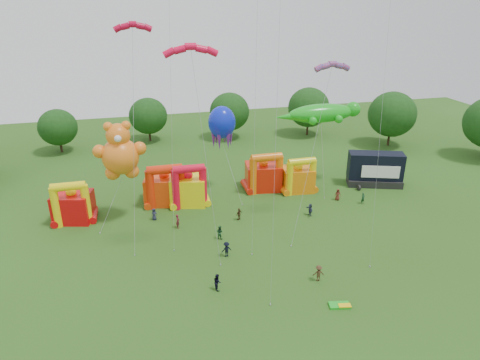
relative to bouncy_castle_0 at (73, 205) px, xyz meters
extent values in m
plane|color=#294C15|center=(20.13, -25.88, -2.32)|extent=(160.00, 160.00, 0.00)
cylinder|color=#352314|center=(58.27, 18.13, -0.46)|extent=(0.44, 0.44, 3.72)
ellipsoid|color=#163D12|center=(58.27, 18.13, 4.09)|extent=(9.30, 9.30, 8.89)
cylinder|color=#352314|center=(45.15, 28.92, -0.57)|extent=(0.44, 0.44, 3.51)
ellipsoid|color=#163D12|center=(45.15, 28.92, 3.72)|extent=(8.77, 8.78, 8.39)
cylinder|color=#352314|center=(28.28, 30.78, -0.67)|extent=(0.44, 0.44, 3.30)
ellipsoid|color=#163D12|center=(28.28, 30.78, 3.36)|extent=(8.25, 8.25, 7.88)
cylinder|color=#352314|center=(11.70, 32.76, -0.78)|extent=(0.44, 0.44, 3.09)
ellipsoid|color=#163D12|center=(11.70, 32.76, 3.00)|extent=(7.73, 7.72, 7.38)
cylinder|color=#352314|center=(-5.31, 29.83, -0.88)|extent=(0.44, 0.44, 2.88)
ellipsoid|color=#163D12|center=(-5.31, 29.83, 2.64)|extent=(7.20, 7.20, 6.88)
cube|color=red|center=(0.00, 0.26, -0.38)|extent=(5.56, 4.87, 3.87)
cylinder|color=yellow|center=(-1.86, -1.12, 0.45)|extent=(1.05, 1.05, 5.53)
cylinder|color=yellow|center=(1.86, -1.12, 0.45)|extent=(1.05, 1.05, 5.53)
cylinder|color=yellow|center=(0.00, -1.12, 3.21)|extent=(4.24, 1.10, 1.10)
sphere|color=yellow|center=(0.00, 0.26, 1.85)|extent=(1.40, 1.40, 1.40)
cube|color=#E63D0C|center=(12.36, 2.90, -0.32)|extent=(6.32, 5.49, 3.99)
cylinder|color=red|center=(10.22, 1.31, 0.53)|extent=(1.21, 1.21, 5.71)
cylinder|color=red|center=(14.50, 1.31, 0.53)|extent=(1.21, 1.21, 5.71)
cylinder|color=red|center=(12.36, 1.31, 3.39)|extent=(4.88, 1.27, 1.27)
sphere|color=red|center=(12.36, 2.90, 1.97)|extent=(1.40, 1.40, 1.40)
cube|color=yellow|center=(15.58, 1.62, -0.25)|extent=(5.70, 4.97, 4.14)
cylinder|color=red|center=(13.66, 0.19, 0.63)|extent=(1.08, 1.08, 5.91)
cylinder|color=red|center=(17.50, 0.19, 0.63)|extent=(1.08, 1.08, 5.91)
cylinder|color=red|center=(15.58, 0.19, 3.59)|extent=(4.38, 1.14, 1.14)
sphere|color=red|center=(15.58, 1.62, 2.11)|extent=(1.40, 1.40, 1.40)
cube|color=red|center=(27.54, 4.05, -0.33)|extent=(5.79, 4.89, 3.98)
cylinder|color=orange|center=(25.49, 2.52, 0.52)|extent=(1.16, 1.16, 5.69)
cylinder|color=orange|center=(29.60, 2.52, 0.52)|extent=(1.16, 1.16, 5.69)
cylinder|color=orange|center=(27.54, 2.52, 3.37)|extent=(4.69, 1.22, 1.22)
sphere|color=orange|center=(27.54, 4.05, 1.96)|extent=(1.40, 1.40, 1.40)
cube|color=orange|center=(32.49, 2.12, -0.49)|extent=(5.02, 4.19, 3.66)
cylinder|color=yellow|center=(30.67, 0.76, 0.30)|extent=(1.03, 1.03, 5.23)
cylinder|color=yellow|center=(34.31, 0.76, 0.30)|extent=(1.03, 1.03, 5.23)
cylinder|color=yellow|center=(32.49, 0.76, 2.91)|extent=(4.16, 1.08, 1.08)
sphere|color=yellow|center=(32.49, 2.12, 1.64)|extent=(1.40, 1.40, 1.40)
cube|color=black|center=(45.15, 0.99, -1.77)|extent=(8.95, 5.70, 1.10)
cube|color=black|center=(45.15, 1.19, 0.88)|extent=(8.82, 5.32, 4.19)
cube|color=white|center=(45.15, -0.43, 0.46)|extent=(5.50, 1.96, 1.97)
cylinder|color=black|center=(41.79, -0.27, -1.92)|extent=(0.30, 0.90, 0.90)
cylinder|color=black|center=(48.50, -0.27, -1.92)|extent=(0.30, 0.90, 0.90)
sphere|color=orange|center=(6.83, -1.05, 6.68)|extent=(4.71, 4.71, 4.71)
sphere|color=orange|center=(6.83, -1.05, 9.46)|extent=(3.00, 3.00, 3.00)
sphere|color=orange|center=(5.75, -1.05, 10.64)|extent=(1.18, 1.18, 1.18)
sphere|color=orange|center=(7.90, -1.05, 10.64)|extent=(1.18, 1.18, 1.18)
sphere|color=orange|center=(4.36, -1.05, 7.53)|extent=(1.71, 1.71, 1.71)
sphere|color=orange|center=(9.29, -1.05, 7.53)|extent=(1.71, 1.71, 1.71)
sphere|color=orange|center=(5.65, -1.05, 4.53)|extent=(1.93, 1.93, 1.93)
sphere|color=orange|center=(8.00, -1.05, 4.53)|extent=(1.93, 1.93, 1.93)
sphere|color=white|center=(6.83, -2.50, 9.46)|extent=(0.86, 0.86, 0.86)
ellipsoid|color=#18AB1A|center=(36.37, 3.61, 9.28)|extent=(10.55, 3.30, 2.80)
sphere|color=#18AB1A|center=(41.52, 3.61, 9.58)|extent=(2.27, 2.27, 2.27)
cone|color=#18AB1A|center=(31.02, 3.61, 9.07)|extent=(4.12, 1.65, 1.65)
sphere|color=#18AB1A|center=(38.43, 5.26, 8.66)|extent=(1.24, 1.24, 1.24)
sphere|color=#18AB1A|center=(38.43, 1.96, 8.66)|extent=(1.24, 1.24, 1.24)
sphere|color=#18AB1A|center=(34.31, 5.26, 8.66)|extent=(1.24, 1.24, 1.24)
sphere|color=#18AB1A|center=(34.31, 1.96, 8.66)|extent=(1.24, 1.24, 1.24)
ellipsoid|color=#0D20CD|center=(21.51, 5.83, 8.25)|extent=(4.06, 4.06, 4.87)
cone|color=#591E8C|center=(22.83, 5.83, 6.01)|extent=(0.91, 0.91, 3.25)
cone|color=#591E8C|center=(22.17, 6.98, 6.01)|extent=(0.91, 0.91, 3.25)
cone|color=#591E8C|center=(20.85, 6.98, 6.01)|extent=(0.91, 0.91, 3.25)
cone|color=#591E8C|center=(20.19, 5.83, 6.01)|extent=(0.91, 0.91, 3.25)
cone|color=#591E8C|center=(20.85, 4.69, 6.01)|extent=(0.91, 0.91, 3.25)
cone|color=#591E8C|center=(22.17, 4.69, 6.01)|extent=(0.91, 0.91, 3.25)
cube|color=green|center=(26.64, -24.49, -2.20)|extent=(2.15, 1.36, 0.24)
cube|color=yellow|center=(27.04, -24.79, -2.06)|extent=(1.29, 0.82, 0.10)
imported|color=#23253A|center=(10.34, -2.32, -1.49)|extent=(0.95, 0.80, 1.67)
imported|color=maroon|center=(13.19, -5.27, -1.36)|extent=(0.56, 0.77, 1.93)
imported|color=#1A4223|center=(17.91, -9.21, -1.44)|extent=(1.08, 1.08, 1.76)
imported|color=black|center=(17.88, -13.30, -1.38)|extent=(1.31, 0.89, 1.88)
imported|color=#48321D|center=(21.42, -5.09, -1.45)|extent=(1.08, 0.90, 1.73)
imported|color=#2B3248|center=(31.16, -6.22, -1.46)|extent=(0.66, 1.65, 1.73)
imported|color=#5B251A|center=(36.99, -2.72, -1.43)|extent=(0.99, 0.80, 1.77)
imported|color=#173B21|center=(40.02, -4.69, -1.47)|extent=(0.73, 0.61, 1.69)
imported|color=black|center=(15.66, -19.00, -1.40)|extent=(0.81, 0.98, 1.83)
imported|color=#432D1A|center=(26.29, -20.16, -1.39)|extent=(1.28, 0.85, 1.85)
camera|label=1|loc=(9.17, -54.46, 25.39)|focal=32.00mm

